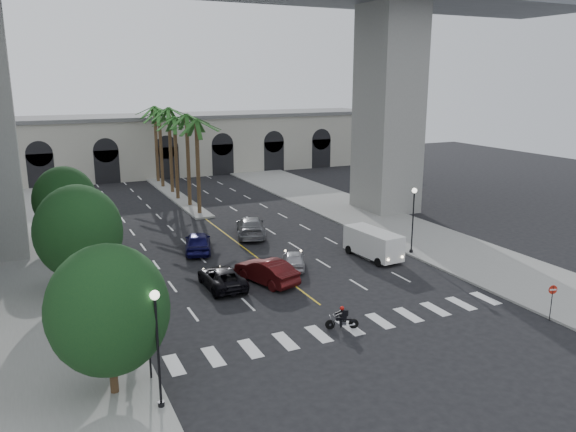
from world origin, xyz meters
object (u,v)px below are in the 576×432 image
object	(u,v)px
traffic_signal_far	(132,300)
car_b	(266,271)
lamp_post_left_near	(157,339)
lamp_post_left_far	(95,223)
motorcycle_rider	(343,318)
pedestrian_a	(132,338)
car_a	(294,259)
pedestrian_b	(103,320)
car_e	(198,242)
car_c	(222,278)
lamp_post_right	(413,215)
traffic_signal_near	(148,331)
cargo_van	(373,243)
car_d	(251,227)
do_not_enter_sign	(552,295)

from	to	relation	value
traffic_signal_far	car_b	xyz separation A→B (m)	(9.80, 5.51, -1.68)
lamp_post_left_near	lamp_post_left_far	bearing A→B (deg)	90.00
lamp_post_left_near	traffic_signal_far	world-z (taller)	lamp_post_left_near
motorcycle_rider	pedestrian_a	size ratio (longest dim) A/B	0.96
car_a	pedestrian_b	distance (m)	15.24
traffic_signal_far	motorcycle_rider	xyz separation A→B (m)	(10.84, -2.97, -1.90)
car_e	pedestrian_a	size ratio (longest dim) A/B	2.64
lamp_post_left_near	lamp_post_left_far	distance (m)	21.00
motorcycle_rider	car_c	size ratio (longest dim) A/B	0.36
motorcycle_rider	lamp_post_right	bearing A→B (deg)	59.30
car_c	lamp_post_left_near	bearing A→B (deg)	61.16
lamp_post_left_near	car_e	bearing A→B (deg)	69.72
lamp_post_right	pedestrian_b	distance (m)	24.60
traffic_signal_near	cargo_van	distance (m)	22.28
cargo_van	pedestrian_b	xyz separation A→B (m)	(-20.71, -5.19, -0.27)
car_b	cargo_van	world-z (taller)	cargo_van
motorcycle_rider	car_b	xyz separation A→B (m)	(-1.04, 8.48, 0.22)
lamp_post_right	pedestrian_b	xyz separation A→B (m)	(-24.03, -4.77, -2.26)
traffic_signal_near	car_d	xyz separation A→B (m)	(13.10, 20.82, -1.66)
motorcycle_rider	car_a	distance (m)	10.59
car_d	pedestrian_a	world-z (taller)	pedestrian_a
lamp_post_left_near	car_a	bearing A→B (deg)	47.20
lamp_post_left_far	do_not_enter_sign	world-z (taller)	lamp_post_left_far
lamp_post_left_far	traffic_signal_far	world-z (taller)	lamp_post_left_far
traffic_signal_far	do_not_enter_sign	xyz separation A→B (m)	(22.15, -7.13, -0.93)
car_e	pedestrian_b	world-z (taller)	pedestrian_b
car_b	pedestrian_b	xyz separation A→B (m)	(-11.13, -3.78, 0.12)
traffic_signal_near	motorcycle_rider	size ratio (longest dim) A/B	2.05
car_d	car_b	bearing A→B (deg)	92.21
lamp_post_left_far	car_a	size ratio (longest dim) A/B	1.37
motorcycle_rider	car_c	world-z (taller)	car_c
lamp_post_left_far	do_not_enter_sign	size ratio (longest dim) A/B	2.46
car_d	pedestrian_b	distance (m)	20.88
pedestrian_b	do_not_enter_sign	size ratio (longest dim) A/B	0.74
car_c	car_e	distance (m)	8.31
lamp_post_left_far	do_not_enter_sign	bearing A→B (deg)	-44.19
lamp_post_left_near	car_a	world-z (taller)	lamp_post_left_near
traffic_signal_near	car_e	distance (m)	19.81
lamp_post_left_far	traffic_signal_near	distance (m)	18.51
car_c	motorcycle_rider	bearing A→B (deg)	114.50
car_a	car_d	world-z (taller)	car_d
pedestrian_a	pedestrian_b	world-z (taller)	pedestrian_a
lamp_post_right	pedestrian_a	world-z (taller)	lamp_post_right
cargo_van	car_b	bearing A→B (deg)	-176.94
motorcycle_rider	car_a	xyz separation A→B (m)	(1.96, 10.40, 0.06)
lamp_post_left_far	car_e	bearing A→B (deg)	-2.02
lamp_post_right	car_b	bearing A→B (deg)	-175.62
traffic_signal_near	car_b	world-z (taller)	traffic_signal_near
traffic_signal_near	traffic_signal_far	bearing A→B (deg)	90.00
lamp_post_left_far	car_b	world-z (taller)	lamp_post_left_far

